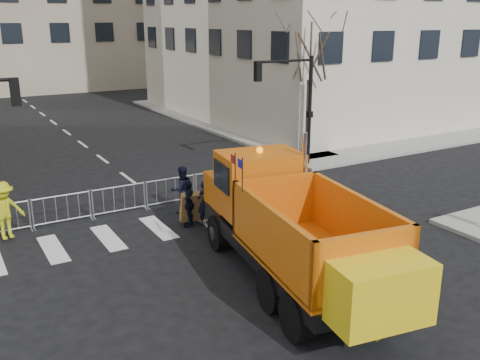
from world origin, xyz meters
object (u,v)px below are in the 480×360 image
cop_a (204,203)px  plow_truck (292,225)px  newspaper_box (289,159)px  worker (4,210)px  cop_b (182,190)px  cop_c (189,203)px

cop_a → plow_truck: bearing=77.4°
cop_a → newspaper_box: 7.45m
cop_a → newspaper_box: cop_a is taller
plow_truck → worker: bearing=50.8°
cop_b → cop_c: bearing=76.8°
worker → newspaper_box: (12.68, 1.99, -0.41)m
cop_c → cop_a: bearing=107.6°
plow_truck → cop_a: (-0.04, 5.20, -0.93)m
cop_a → cop_c: size_ratio=0.97×
plow_truck → newspaper_box: (6.34, 9.04, -1.04)m
worker → plow_truck: bearing=-61.5°
plow_truck → worker: (-6.33, 7.05, -0.63)m
cop_b → newspaper_box: 6.95m
cop_c → newspaper_box: (6.91, 3.68, -0.14)m
newspaper_box → cop_b: bearing=-159.0°
plow_truck → cop_b: (-0.20, 6.72, -0.83)m
cop_a → worker: worker is taller
plow_truck → cop_a: bearing=9.3°
newspaper_box → cop_c: bearing=-150.4°
worker → newspaper_box: worker is taller
cop_c → worker: size_ratio=0.88×
cop_b → worker: size_ratio=0.95×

